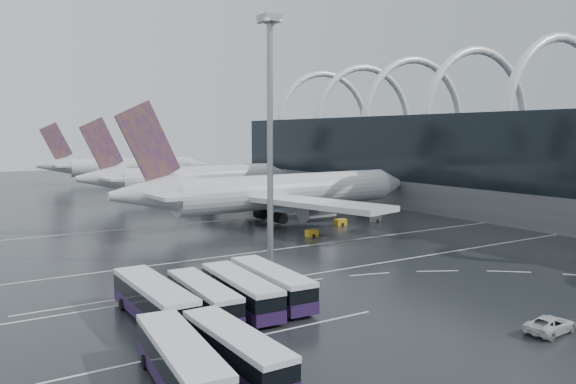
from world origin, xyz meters
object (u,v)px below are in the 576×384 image
airliner_gate_b (189,178)px  bus_row_far_a (181,362)px  bus_row_near_c (241,291)px  gse_cart_belly_d (376,219)px  bus_row_near_d (271,283)px  bus_row_near_a (154,300)px  bus_row_far_b (236,350)px  floodlight_mast (270,110)px  bus_row_near_b (203,297)px  gse_cart_belly_a (341,222)px  van_curve_a (550,325)px  airliner_main (275,193)px  gse_cart_belly_c (312,233)px  airliner_gate_c (123,167)px

airliner_gate_b → bus_row_far_a: airliner_gate_b is taller
bus_row_near_c → gse_cart_belly_d: bus_row_near_c is taller
bus_row_near_d → gse_cart_belly_d: (41.24, 32.12, -1.23)m
airliner_gate_b → bus_row_near_a: 92.96m
bus_row_near_d → bus_row_far_b: bus_row_near_d is taller
airliner_gate_b → floodlight_mast: bearing=-108.4°
bus_row_near_b → floodlight_mast: (15.11, 13.87, 17.36)m
bus_row_far_b → gse_cart_belly_a: bearing=-44.6°
bus_row_near_d → van_curve_a: (14.81, -19.65, -1.05)m
airliner_gate_b → bus_row_far_b: bearing=-114.4°
bus_row_near_d → bus_row_near_c: bearing=102.5°
van_curve_a → gse_cart_belly_a: bearing=-23.8°
bus_row_near_c → floodlight_mast: floodlight_mast is taller
bus_row_far_a → bus_row_near_d: bearing=-41.9°
airliner_main → gse_cart_belly_c: size_ratio=33.45×
bus_row_far_b → van_curve_a: (25.19, -6.76, -0.92)m
bus_row_near_a → bus_row_near_d: bus_row_near_a is taller
airliner_main → floodlight_mast: bearing=-124.1°
bus_row_far_a → gse_cart_belly_d: 71.71m
bus_row_far_a → van_curve_a: bus_row_far_a is taller
bus_row_near_b → bus_row_near_c: 3.67m
airliner_main → bus_row_far_b: airliner_main is taller
bus_row_far_b → van_curve_a: bearing=-105.6°
airliner_main → gse_cart_belly_c: 16.82m
airliner_main → van_curve_a: bearing=-102.1°
airliner_main → airliner_gate_b: (0.92, 43.33, -0.39)m
airliner_gate_b → gse_cart_belly_a: size_ratio=27.84×
bus_row_near_b → bus_row_near_c: bus_row_near_c is taller
airliner_gate_c → van_curve_a: 161.88m
bus_row_near_a → bus_row_far_a: bearing=167.8°
airliner_gate_b → bus_row_far_b: size_ratio=4.76×
airliner_gate_b → gse_cart_belly_d: airliner_gate_b is taller
bus_row_far_b → gse_cart_belly_c: size_ratio=6.37×
bus_row_near_a → floodlight_mast: size_ratio=0.46×
gse_cart_belly_a → gse_cart_belly_d: (8.00, -0.13, -0.04)m
floodlight_mast → airliner_gate_c: bearing=81.9°
airliner_gate_b → floodlight_mast: (-18.68, -71.82, 14.03)m
bus_row_near_d → airliner_main: bearing=-28.2°
bus_row_far_b → van_curve_a: bus_row_far_b is taller
airliner_gate_b → gse_cart_belly_a: airliner_gate_b is taller
bus_row_near_a → gse_cart_belly_a: 54.90m
airliner_main → bus_row_near_a: (-37.08, -41.45, -3.49)m
bus_row_near_b → floodlight_mast: 26.87m
airliner_main → van_curve_a: (-10.76, -61.58, -4.65)m
van_curve_a → floodlight_mast: 38.46m
bus_row_near_c → gse_cart_belly_c: (26.40, 26.66, -1.21)m
airliner_gate_b → airliner_main: bearing=-95.1°
airliner_gate_c → gse_cart_belly_d: bearing=-78.9°
airliner_main → airliner_gate_c: bearing=87.5°
airliner_main → floodlight_mast: size_ratio=2.09×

